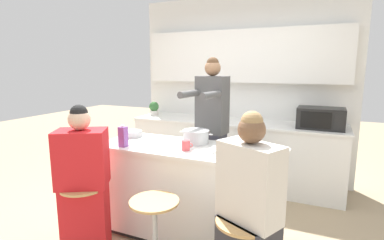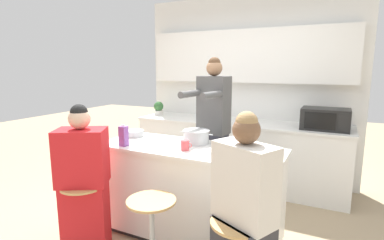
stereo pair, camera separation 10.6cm
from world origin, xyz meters
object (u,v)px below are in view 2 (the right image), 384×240
object	(u,v)px
bar_stool_leftmost	(85,214)
potted_plant	(159,108)
kitchen_island	(189,192)
juice_carton	(124,136)
person_wrapped_blanket	(84,185)
person_cooking	(213,137)
person_seated_near	(243,223)
banana_bunch	(252,153)
bar_stool_center	(152,233)
cooking_pot	(196,137)
coffee_cup_near	(185,145)
fruit_bowl	(133,133)
microwave	(325,119)

from	to	relation	value
bar_stool_leftmost	potted_plant	distance (m)	2.39
kitchen_island	juice_carton	bearing A→B (deg)	-157.18
kitchen_island	person_wrapped_blanket	xyz separation A→B (m)	(-0.72, -0.64, 0.18)
person_cooking	juice_carton	xyz separation A→B (m)	(-0.60, -0.81, 0.12)
person_cooking	person_seated_near	size ratio (longest dim) A/B	1.27
banana_bunch	juice_carton	size ratio (longest dim) A/B	0.87
bar_stool_center	person_seated_near	world-z (taller)	person_seated_near
kitchen_island	person_cooking	world-z (taller)	person_cooking
cooking_pot	coffee_cup_near	bearing A→B (deg)	-86.47
person_seated_near	juice_carton	size ratio (longest dim) A/B	6.70
kitchen_island	banana_bunch	bearing A→B (deg)	-3.20
bar_stool_leftmost	juice_carton	world-z (taller)	juice_carton
person_cooking	bar_stool_leftmost	bearing A→B (deg)	-114.36
coffee_cup_near	potted_plant	xyz separation A→B (m)	(-1.35, 1.67, 0.06)
kitchen_island	fruit_bowl	distance (m)	0.91
kitchen_island	potted_plant	world-z (taller)	potted_plant
fruit_bowl	cooking_pot	bearing A→B (deg)	1.33
person_cooking	potted_plant	size ratio (longest dim) A/B	8.17
person_cooking	cooking_pot	size ratio (longest dim) A/B	5.04
kitchen_island	person_seated_near	xyz separation A→B (m)	(0.74, -0.64, 0.17)
banana_bunch	bar_stool_center	bearing A→B (deg)	-135.25
potted_plant	person_cooking	bearing A→B (deg)	-36.24
person_wrapped_blanket	cooking_pot	xyz separation A→B (m)	(0.72, 0.80, 0.34)
microwave	potted_plant	bearing A→B (deg)	178.87
banana_bunch	microwave	xyz separation A→B (m)	(0.50, 1.54, 0.10)
bar_stool_leftmost	microwave	size ratio (longest dim) A/B	1.17
kitchen_island	bar_stool_center	world-z (taller)	kitchen_island
person_cooking	person_wrapped_blanket	bearing A→B (deg)	-114.80
cooking_pot	potted_plant	world-z (taller)	potted_plant
kitchen_island	microwave	xyz separation A→B (m)	(1.12, 1.51, 0.58)
cooking_pot	juice_carton	size ratio (longest dim) A/B	1.69
potted_plant	banana_bunch	bearing A→B (deg)	-39.17
juice_carton	potted_plant	xyz separation A→B (m)	(-0.75, 1.80, 0.01)
fruit_bowl	banana_bunch	size ratio (longest dim) A/B	1.26
kitchen_island	coffee_cup_near	world-z (taller)	coffee_cup_near
bar_stool_center	person_wrapped_blanket	bearing A→B (deg)	179.52
kitchen_island	person_wrapped_blanket	distance (m)	0.98
bar_stool_center	microwave	size ratio (longest dim) A/B	1.17
coffee_cup_near	juice_carton	world-z (taller)	juice_carton
potted_plant	fruit_bowl	bearing A→B (deg)	-67.90
bar_stool_leftmost	person_cooking	size ratio (longest dim) A/B	0.37
kitchen_island	cooking_pot	distance (m)	0.54
person_seated_near	cooking_pot	world-z (taller)	person_seated_near
kitchen_island	potted_plant	xyz separation A→B (m)	(-1.33, 1.55, 0.56)
banana_bunch	bar_stool_leftmost	bearing A→B (deg)	-154.95
person_cooking	banana_bunch	world-z (taller)	person_cooking
bar_stool_center	potted_plant	size ratio (longest dim) A/B	2.99
juice_carton	potted_plant	size ratio (longest dim) A/B	0.96
person_cooking	coffee_cup_near	distance (m)	0.69
kitchen_island	bar_stool_leftmost	distance (m)	0.98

